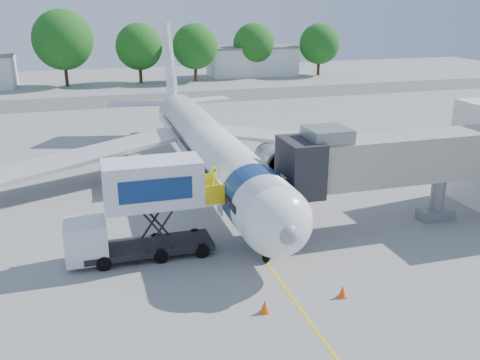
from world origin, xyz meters
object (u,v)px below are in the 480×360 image
object	(u,v)px
aircraft	(208,146)
catering_hiloader	(142,210)
ground_tug	(303,338)
jet_bridge	(379,161)

from	to	relation	value
aircraft	catering_hiloader	world-z (taller)	aircraft
aircraft	catering_hiloader	xyz separation A→B (m)	(-6.26, -11.12, -0.19)
aircraft	ground_tug	world-z (taller)	aircraft
aircraft	ground_tug	size ratio (longest dim) A/B	9.17
ground_tug	aircraft	bearing A→B (deg)	66.75
aircraft	ground_tug	bearing A→B (deg)	-93.19
jet_bridge	ground_tug	world-z (taller)	jet_bridge
jet_bridge	ground_tug	size ratio (longest dim) A/B	3.38
jet_bridge	ground_tug	xyz separation A→B (m)	(-9.20, -10.51, -3.57)
catering_hiloader	jet_bridge	bearing A→B (deg)	0.01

